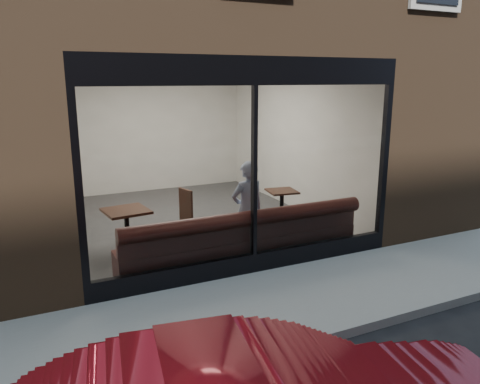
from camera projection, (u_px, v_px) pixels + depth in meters
name	position (u px, v px, depth m)	size (l,w,h in m)	color
ground	(334.00, 336.00, 5.39)	(120.00, 120.00, 0.00)	black
sidewalk_near	(289.00, 300.00, 6.26)	(40.00, 2.00, 0.01)	gray
kerb_near	(337.00, 334.00, 5.33)	(40.00, 0.10, 0.12)	gray
host_building_pier_right	(276.00, 124.00, 13.59)	(2.50, 12.00, 3.20)	brown
host_building_backfill	(124.00, 121.00, 14.66)	(5.00, 6.00, 3.20)	brown
cafe_floor	(189.00, 220.00, 9.77)	(6.00, 6.00, 0.00)	#2D2D30
cafe_ceiling	(185.00, 63.00, 9.02)	(6.00, 6.00, 0.00)	white
cafe_wall_back	(149.00, 130.00, 12.02)	(5.00, 5.00, 0.00)	silver
cafe_wall_left	(55.00, 153.00, 8.35)	(6.00, 6.00, 0.00)	silver
cafe_wall_right	(293.00, 138.00, 10.43)	(6.00, 6.00, 0.00)	silver
storefront_kick	(253.00, 263.00, 7.15)	(5.00, 0.10, 0.30)	black
storefront_header	(255.00, 71.00, 6.47)	(5.00, 0.10, 0.40)	black
storefront_mullion	(254.00, 173.00, 6.82)	(0.06, 0.10, 2.50)	black
storefront_glass	(255.00, 173.00, 6.79)	(4.80, 4.80, 0.00)	white
banquette	(242.00, 250.00, 7.48)	(4.00, 0.55, 0.45)	#381814
person	(247.00, 210.00, 7.60)	(0.59, 0.39, 1.62)	#94A3C5
cafe_table_left	(126.00, 211.00, 7.80)	(0.69, 0.69, 0.04)	black
cafe_table_right	(282.00, 191.00, 9.17)	(0.55, 0.55, 0.04)	black
cafe_chair_left	(178.00, 229.00, 8.47)	(0.38, 0.38, 0.04)	black
wall_poster	(57.00, 157.00, 8.53)	(0.02, 0.61, 0.81)	white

